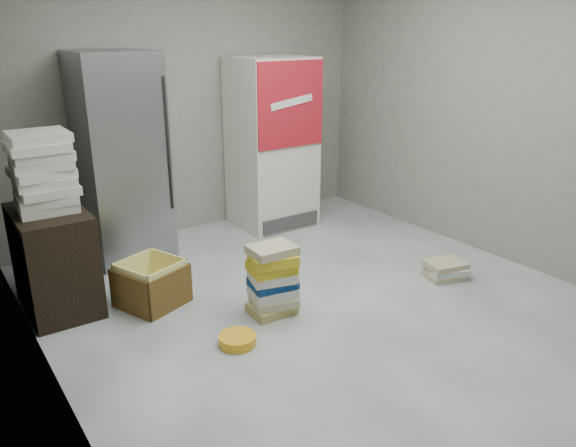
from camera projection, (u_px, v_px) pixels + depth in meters
The scene contains 10 objects.
ground at pixel (343, 317), 4.29m from camera, with size 5.00×5.00×0.00m, color silver.
room_shell at pixel (352, 74), 3.69m from camera, with size 4.04×5.04×2.82m.
steel_fridge at pixel (121, 158), 5.14m from camera, with size 0.70×0.72×1.90m.
coke_cooler at pixel (272, 143), 6.03m from camera, with size 0.80×0.73×1.80m.
wood_shelf at pixel (54, 260), 4.31m from camera, with size 0.50×0.80×0.80m, color black.
supply_box_stack at pixel (43, 172), 4.09m from camera, with size 0.43×0.43×0.58m.
phonebook_stack_main at pixel (273, 279), 4.26m from camera, with size 0.39×0.36×0.56m.
phonebook_stack_side at pixel (446, 270), 4.93m from camera, with size 0.41×0.36×0.15m.
cardboard_box at pixel (152, 286), 4.44m from camera, with size 0.58×0.58×0.36m.
bucket_lid at pixel (237, 340), 3.91m from camera, with size 0.26×0.26×0.07m, color #F3AB1F.
Camera 1 is at (-2.51, -2.89, 2.11)m, focal length 35.00 mm.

